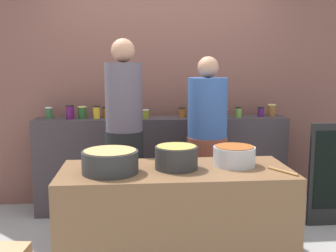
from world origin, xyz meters
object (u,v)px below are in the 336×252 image
at_px(preserve_jar_13, 272,110).
at_px(preserve_jar_2, 82,112).
at_px(preserve_jar_3, 97,112).
at_px(cook_with_tongs, 125,149).
at_px(preserve_jar_5, 132,111).
at_px(preserve_jar_6, 146,114).
at_px(preserve_jar_11, 238,112).
at_px(preserve_jar_4, 107,112).
at_px(preserve_jar_12, 261,112).
at_px(preserve_jar_8, 192,111).
at_px(cook_in_cap, 207,153).
at_px(preserve_jar_9, 202,110).
at_px(preserve_jar_0, 49,113).
at_px(chalkboard_sign, 335,174).
at_px(wooden_spoon, 283,171).
at_px(preserve_jar_10, 224,113).
at_px(preserve_jar_1, 70,112).
at_px(cooking_pot_left, 110,162).
at_px(cooking_pot_right, 234,156).
at_px(cooking_pot_center, 176,157).
at_px(preserve_jar_7, 182,112).

bearing_deg(preserve_jar_13, preserve_jar_2, -179.08).
height_order(preserve_jar_3, cook_with_tongs, cook_with_tongs).
bearing_deg(preserve_jar_5, preserve_jar_6, -32.32).
distance_m(preserve_jar_2, preserve_jar_11, 1.66).
height_order(preserve_jar_4, preserve_jar_12, preserve_jar_4).
relative_size(preserve_jar_8, cook_in_cap, 0.07).
bearing_deg(preserve_jar_9, preserve_jar_0, -179.70).
distance_m(preserve_jar_6, cook_with_tongs, 0.70).
xyz_separation_m(preserve_jar_5, preserve_jar_9, (0.77, 0.01, 0.00)).
distance_m(preserve_jar_3, chalkboard_sign, 2.51).
relative_size(wooden_spoon, cook_in_cap, 0.16).
bearing_deg(preserve_jar_5, preserve_jar_10, -6.87).
bearing_deg(cook_with_tongs, preserve_jar_9, 40.94).
relative_size(preserve_jar_1, preserve_jar_3, 1.09).
height_order(cooking_pot_left, cook_with_tongs, cook_with_tongs).
distance_m(preserve_jar_3, cook_with_tongs, 0.77).
height_order(preserve_jar_0, preserve_jar_10, preserve_jar_0).
distance_m(preserve_jar_0, preserve_jar_9, 1.65).
distance_m(preserve_jar_4, preserve_jar_10, 1.26).
xyz_separation_m(preserve_jar_5, preserve_jar_12, (1.41, -0.05, -0.02)).
height_order(preserve_jar_8, preserve_jar_9, preserve_jar_9).
bearing_deg(preserve_jar_2, preserve_jar_4, 15.76).
height_order(preserve_jar_9, cook_with_tongs, cook_with_tongs).
bearing_deg(cook_in_cap, wooden_spoon, -70.13).
relative_size(preserve_jar_9, cooking_pot_right, 0.45).
distance_m(preserve_jar_2, preserve_jar_6, 0.67).
xyz_separation_m(preserve_jar_2, preserve_jar_11, (1.66, -0.07, -0.01)).
bearing_deg(preserve_jar_13, cooking_pot_left, -138.59).
bearing_deg(cook_in_cap, preserve_jar_6, 137.60).
distance_m(preserve_jar_2, preserve_jar_3, 0.15).
relative_size(preserve_jar_2, preserve_jar_13, 0.99).
bearing_deg(wooden_spoon, cook_in_cap, 109.87).
bearing_deg(preserve_jar_0, preserve_jar_5, -0.37).
bearing_deg(preserve_jar_5, preserve_jar_13, -0.77).
bearing_deg(preserve_jar_4, preserve_jar_2, -164.24).
xyz_separation_m(preserve_jar_3, preserve_jar_4, (0.10, 0.07, -0.01)).
height_order(preserve_jar_2, preserve_jar_9, preserve_jar_9).
distance_m(preserve_jar_5, preserve_jar_6, 0.18).
relative_size(preserve_jar_4, cooking_pot_center, 0.36).
height_order(preserve_jar_1, cook_with_tongs, cook_with_tongs).
bearing_deg(preserve_jar_3, preserve_jar_1, -174.63).
distance_m(preserve_jar_2, preserve_jar_5, 0.52).
bearing_deg(preserve_jar_10, preserve_jar_4, 173.86).
bearing_deg(preserve_jar_9, preserve_jar_5, -178.94).
relative_size(preserve_jar_3, cooking_pot_right, 0.42).
xyz_separation_m(preserve_jar_8, chalkboard_sign, (1.34, -0.65, -0.57)).
xyz_separation_m(preserve_jar_0, cooking_pot_left, (0.73, -1.52, -0.17)).
bearing_deg(wooden_spoon, preserve_jar_10, 93.52).
bearing_deg(cook_with_tongs, preserve_jar_7, 48.31).
distance_m(preserve_jar_7, chalkboard_sign, 1.67).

